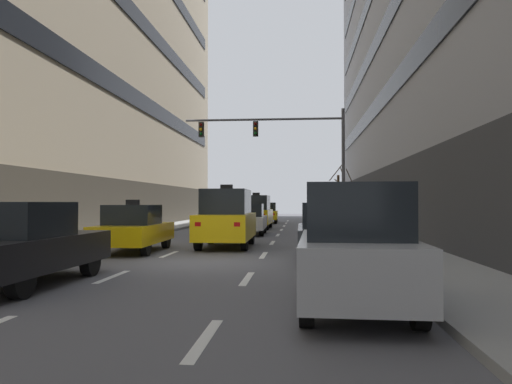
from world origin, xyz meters
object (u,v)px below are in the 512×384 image
taxi_driving_3 (227,218)px  car_driving_0 (218,215)px  car_driving_1 (20,244)px  car_parked_1 (331,232)px  traffic_signal_0 (289,145)px  taxi_driving_6 (256,212)px  car_parked_0 (355,247)px  taxi_driving_5 (134,229)px  street_tree_0 (339,195)px  taxi_driving_4 (266,213)px  car_driving_2 (248,219)px

taxi_driving_3 → car_driving_0: bearing=100.7°
car_driving_1 → taxi_driving_3: 9.63m
car_parked_1 → traffic_signal_0: 13.49m
car_parked_1 → car_driving_0: bearing=108.7°
taxi_driving_6 → car_parked_0: bearing=-81.1°
taxi_driving_5 → street_tree_0: street_tree_0 is taller
taxi_driving_4 → traffic_signal_0: (2.20, -13.45, 4.08)m
taxi_driving_5 → car_parked_0: 10.98m
car_driving_1 → taxi_driving_4: bearing=84.7°
taxi_driving_6 → street_tree_0: size_ratio=0.94×
taxi_driving_3 → taxi_driving_6: size_ratio=1.02×
car_driving_0 → car_driving_2: 8.68m
taxi_driving_5 → taxi_driving_6: size_ratio=0.98×
taxi_driving_3 → street_tree_0: (5.94, 21.76, 1.23)m
car_driving_1 → car_driving_2: bearing=79.8°
car_driving_0 → taxi_driving_3: bearing=-79.3°
car_parked_1 → street_tree_0: size_ratio=0.96×
car_driving_2 → car_parked_0: size_ratio=1.05×
car_driving_2 → car_parked_0: (3.69, -18.24, 0.19)m
taxi_driving_6 → street_tree_0: (5.98, 8.52, 1.26)m
car_parked_0 → street_tree_0: bearing=86.1°
car_driving_0 → car_driving_1: 24.75m
taxi_driving_4 → car_parked_1: bearing=-81.8°
car_parked_0 → taxi_driving_6: bearing=98.9°
taxi_driving_3 → taxi_driving_6: 13.24m
car_driving_0 → car_driving_2: bearing=-69.9°
taxi_driving_6 → car_parked_0: taxi_driving_6 is taller
car_driving_2 → car_parked_1: (3.69, -11.60, 0.03)m
car_parked_0 → car_parked_1: bearing=90.0°
car_parked_0 → taxi_driving_5: bearing=127.4°
car_driving_0 → street_tree_0: (8.89, 6.19, 1.49)m
traffic_signal_0 → taxi_driving_6: bearing=115.5°
car_driving_2 → car_parked_1: 12.17m
car_parked_1 → traffic_signal_0: traffic_signal_0 is taller
car_parked_0 → car_driving_0: bearing=104.2°
car_driving_0 → taxi_driving_5: size_ratio=1.05×
car_driving_0 → traffic_signal_0: (5.13, -6.98, 4.08)m
taxi_driving_6 → taxi_driving_3: bearing=-89.8°
car_driving_0 → taxi_driving_4: 7.10m
taxi_driving_6 → car_parked_1: taxi_driving_6 is taller
car_driving_0 → car_parked_0: (6.68, -26.39, 0.16)m
car_driving_2 → taxi_driving_5: bearing=-107.4°
car_driving_1 → taxi_driving_3: taxi_driving_3 is taller
taxi_driving_5 → car_parked_0: bearing=-52.6°
car_driving_1 → taxi_driving_6: (2.89, 22.42, 0.23)m
taxi_driving_3 → taxi_driving_6: bearing=90.2°
taxi_driving_4 → street_tree_0: 6.16m
car_driving_2 → street_tree_0: (5.90, 14.34, 1.52)m
car_driving_1 → traffic_signal_0: traffic_signal_0 is taller
taxi_driving_5 → car_parked_1: bearing=-17.2°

